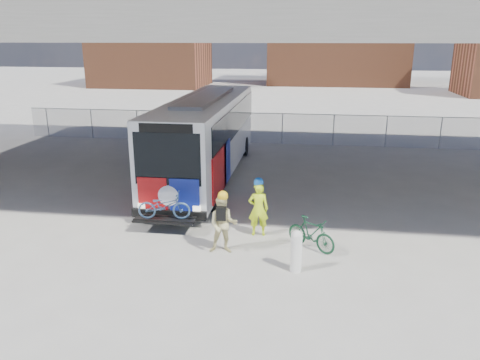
% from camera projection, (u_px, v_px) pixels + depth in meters
% --- Properties ---
extents(ground, '(160.00, 160.00, 0.00)m').
position_uv_depth(ground, '(235.00, 215.00, 16.86)').
color(ground, '#9E9991').
rests_on(ground, ground).
extents(bus, '(2.67, 12.94, 3.69)m').
position_uv_depth(bus, '(206.00, 131.00, 20.94)').
color(bus, silver).
rests_on(bus, ground).
extents(overpass, '(40.00, 16.00, 7.95)m').
position_uv_depth(overpass, '(249.00, 26.00, 18.73)').
color(overpass, '#605E59').
rests_on(overpass, ground).
extents(chainlink_fence, '(30.00, 0.06, 30.00)m').
position_uv_depth(chainlink_fence, '(266.00, 120.00, 27.80)').
color(chainlink_fence, gray).
rests_on(chainlink_fence, ground).
extents(brick_buildings, '(54.00, 22.00, 12.00)m').
position_uv_depth(brick_buildings, '(301.00, 43.00, 60.75)').
color(brick_buildings, brown).
rests_on(brick_buildings, ground).
extents(bollard, '(0.31, 0.31, 1.20)m').
position_uv_depth(bollard, '(296.00, 250.00, 12.61)').
color(bollard, silver).
rests_on(bollard, ground).
extents(cyclist_hivis, '(0.70, 0.52, 1.94)m').
position_uv_depth(cyclist_hivis, '(258.00, 208.00, 14.88)').
color(cyclist_hivis, '#D6FA1A').
rests_on(cyclist_hivis, ground).
extents(cyclist_tan, '(0.92, 0.76, 1.92)m').
position_uv_depth(cyclist_tan, '(223.00, 224.00, 13.66)').
color(cyclist_tan, '#CCC083').
rests_on(cyclist_tan, ground).
extents(bike_parked, '(1.64, 1.35, 1.01)m').
position_uv_depth(bike_parked, '(311.00, 234.00, 13.99)').
color(bike_parked, '#143F27').
rests_on(bike_parked, ground).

